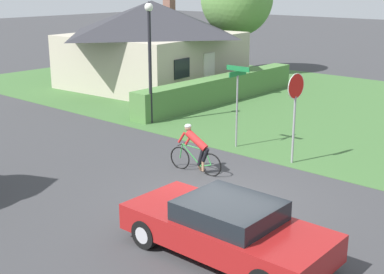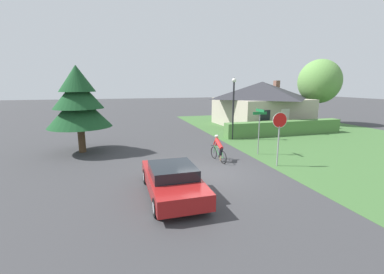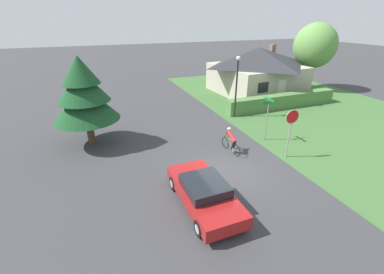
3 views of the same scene
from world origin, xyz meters
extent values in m
plane|color=#38383A|center=(0.00, 0.00, 0.00)|extent=(140.00, 140.00, 0.00)
cube|color=#3D6633|center=(11.41, 4.00, 0.01)|extent=(16.00, 36.00, 0.01)
cube|color=#B2A893|center=(10.16, 12.60, 1.37)|extent=(8.25, 7.82, 2.73)
pyramid|color=#2D2D33|center=(10.16, 12.60, 3.57)|extent=(8.91, 8.45, 1.68)
cube|color=silver|center=(10.43, 8.95, 1.00)|extent=(0.90, 0.13, 2.00)
cube|color=black|center=(8.27, 8.79, 1.50)|extent=(1.10, 0.14, 0.90)
cube|color=brown|center=(12.42, 13.50, 4.14)|extent=(0.54, 0.54, 0.80)
cube|color=#4C7A3D|center=(9.29, 7.31, 0.59)|extent=(10.48, 0.90, 1.17)
cube|color=maroon|center=(-2.06, -1.78, 0.53)|extent=(1.85, 4.32, 0.55)
cube|color=black|center=(-2.06, -1.86, 1.00)|extent=(1.61, 1.86, 0.39)
cylinder|color=black|center=(-2.89, -0.33, 0.31)|extent=(0.24, 0.62, 0.62)
cylinder|color=#ADADB2|center=(-2.89, -0.33, 0.31)|extent=(0.25, 0.36, 0.36)
cylinder|color=black|center=(-1.27, -0.31, 0.31)|extent=(0.24, 0.62, 0.62)
cylinder|color=#ADADB2|center=(-1.27, -0.31, 0.31)|extent=(0.25, 0.36, 0.36)
cylinder|color=black|center=(-2.86, -3.25, 0.31)|extent=(0.24, 0.62, 0.62)
cylinder|color=#ADADB2|center=(-2.86, -3.25, 0.31)|extent=(0.25, 0.36, 0.36)
cylinder|color=black|center=(-1.24, -3.24, 0.31)|extent=(0.24, 0.62, 0.62)
cylinder|color=#ADADB2|center=(-1.24, -3.24, 0.31)|extent=(0.25, 0.36, 0.36)
torus|color=black|center=(1.32, 1.37, 0.32)|extent=(0.11, 0.69, 0.69)
torus|color=black|center=(1.20, 2.45, 0.32)|extent=(0.11, 0.69, 0.69)
cylinder|color=#338C3F|center=(1.29, 1.64, 0.46)|extent=(0.06, 0.19, 0.52)
cylinder|color=#338C3F|center=(1.25, 2.04, 0.49)|extent=(0.11, 0.68, 0.59)
cylinder|color=#338C3F|center=(1.26, 1.96, 0.75)|extent=(0.12, 0.81, 0.09)
cylinder|color=#338C3F|center=(1.30, 1.54, 0.27)|extent=(0.07, 0.36, 0.15)
cylinder|color=#338C3F|center=(1.31, 1.46, 0.52)|extent=(0.05, 0.23, 0.41)
cylinder|color=#338C3F|center=(1.21, 2.41, 0.55)|extent=(0.05, 0.13, 0.46)
cylinder|color=black|center=(1.21, 2.37, 0.77)|extent=(0.44, 0.07, 0.02)
ellipsoid|color=black|center=(1.30, 1.56, 0.74)|extent=(0.10, 0.21, 0.05)
cylinder|color=black|center=(1.29, 1.56, 0.58)|extent=(0.14, 0.27, 0.43)
cylinder|color=black|center=(1.29, 1.72, 0.50)|extent=(0.14, 0.27, 0.58)
cylinder|color=tan|center=(1.28, 1.63, 0.24)|extent=(0.08, 0.08, 0.30)
cylinder|color=tan|center=(1.33, 1.79, 0.15)|extent=(0.17, 0.08, 0.21)
cylinder|color=red|center=(1.27, 1.86, 0.97)|extent=(0.30, 0.74, 0.57)
cylinder|color=red|center=(1.22, 2.13, 0.95)|extent=(0.10, 0.27, 0.36)
cylinder|color=red|center=(1.22, 2.41, 0.95)|extent=(0.10, 0.27, 0.36)
sphere|color=tan|center=(1.23, 2.17, 1.29)|extent=(0.19, 0.19, 0.19)
ellipsoid|color=white|center=(1.23, 2.17, 1.34)|extent=(0.22, 0.18, 0.12)
cylinder|color=gray|center=(3.83, 0.22, 1.03)|extent=(0.07, 0.07, 2.07)
cylinder|color=red|center=(3.83, 0.22, 2.37)|extent=(0.72, 0.09, 0.72)
cylinder|color=silver|center=(3.83, 0.22, 2.37)|extent=(0.77, 0.09, 0.77)
cylinder|color=black|center=(4.40, 6.90, 2.14)|extent=(0.13, 0.13, 4.28)
sphere|color=white|center=(4.40, 6.90, 4.43)|extent=(0.32, 0.32, 0.32)
cone|color=black|center=(4.40, 6.90, 4.58)|extent=(0.19, 0.19, 0.13)
cylinder|color=gray|center=(4.05, 2.51, 1.21)|extent=(0.06, 0.06, 2.41)
cube|color=#197238|center=(4.05, 2.51, 2.47)|extent=(0.90, 0.03, 0.16)
cube|color=#197238|center=(4.05, 2.51, 2.63)|extent=(0.03, 0.90, 0.16)
cylinder|color=#4C3823|center=(-6.16, 5.99, 0.79)|extent=(0.42, 0.42, 1.58)
cone|color=#194723|center=(-6.16, 5.99, 2.61)|extent=(3.74, 3.74, 2.05)
cone|color=#194723|center=(-6.16, 5.99, 3.61)|extent=(2.91, 2.91, 1.80)
cone|color=#194723|center=(-6.16, 5.99, 4.48)|extent=(2.09, 2.09, 1.56)
cylinder|color=#4C3823|center=(16.19, 11.62, 1.32)|extent=(0.26, 0.26, 2.64)
ellipsoid|color=#609347|center=(16.19, 11.62, 4.44)|extent=(4.24, 4.24, 4.45)
camera|label=1|loc=(-9.81, -7.66, 5.29)|focal=50.00mm
camera|label=2|loc=(-3.85, -10.74, 4.10)|focal=24.00mm
camera|label=3|loc=(-5.63, -9.51, 7.07)|focal=24.00mm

